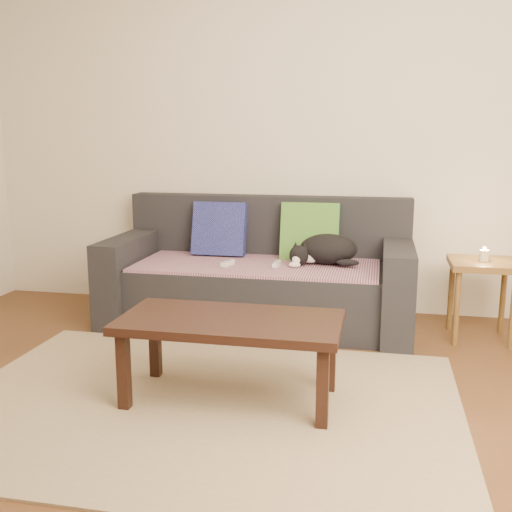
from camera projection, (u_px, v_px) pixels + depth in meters
The scene contains 13 objects.
ground at pixel (193, 419), 2.80m from camera, with size 4.50×4.50×0.00m, color brown.
back_wall at pixel (271, 137), 4.47m from camera, with size 4.50×0.04×2.60m, color beige.
sofa at pixel (260, 279), 4.25m from camera, with size 2.10×0.94×0.87m.
throw_blanket at pixel (257, 265), 4.14m from camera, with size 1.66×0.74×0.02m, color #492C53.
cushion_navy at pixel (219, 229), 4.42m from camera, with size 0.39×0.10×0.39m, color #11124A.
cushion_green at pixel (310, 232), 4.28m from camera, with size 0.41×0.10×0.41m, color #0C4F32.
cat at pixel (326, 250), 4.10m from camera, with size 0.48×0.35×0.21m.
wii_remote_a at pixel (228, 263), 4.07m from camera, with size 0.15×0.04×0.03m, color white.
wii_remote_b at pixel (277, 264), 4.05m from camera, with size 0.15×0.04×0.03m, color white.
side_table at pixel (483, 275), 3.85m from camera, with size 0.42×0.42×0.52m.
candle at pixel (484, 255), 3.82m from camera, with size 0.06×0.06×0.09m.
rug at pixel (202, 405), 2.94m from camera, with size 2.50×1.80×0.01m, color tan.
coffee_table at pixel (230, 329), 2.93m from camera, with size 1.08×0.54×0.43m.
Camera 1 is at (0.82, -2.48, 1.30)m, focal length 42.00 mm.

